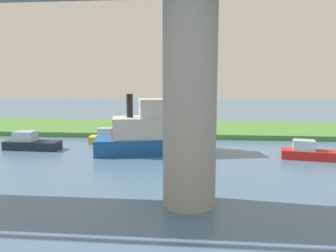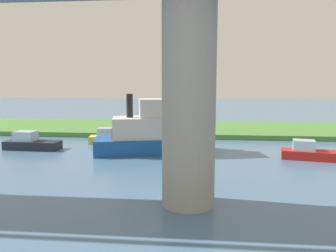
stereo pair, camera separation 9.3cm
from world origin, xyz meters
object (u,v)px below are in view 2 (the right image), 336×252
bridge_pylon (189,100)px  mooring_post (184,128)px  pontoon_yellow (310,153)px  houseboat_blue (157,131)px  motorboat_red (31,143)px  motorboat_white (111,138)px  person_on_bank (145,124)px

bridge_pylon → mooring_post: 19.51m
mooring_post → pontoon_yellow: bearing=138.8°
houseboat_blue → mooring_post: bearing=-103.1°
bridge_pylon → motorboat_red: 18.91m
motorboat_red → bridge_pylon: bearing=139.9°
motorboat_white → motorboat_red: motorboat_red is taller
mooring_post → motorboat_white: 7.61m
houseboat_blue → pontoon_yellow: (-11.73, 1.26, -1.28)m
bridge_pylon → pontoon_yellow: bridge_pylon is taller
motorboat_white → bridge_pylon: bearing=117.2°
bridge_pylon → houseboat_blue: (3.01, -11.60, -3.18)m
bridge_pylon → houseboat_blue: bearing=-75.5°
pontoon_yellow → bridge_pylon: bearing=49.9°
houseboat_blue → motorboat_red: size_ratio=2.09×
houseboat_blue → motorboat_red: (11.06, -0.24, -1.23)m
person_on_bank → motorboat_white: person_on_bank is taller
pontoon_yellow → motorboat_red: size_ratio=0.96×
houseboat_blue → person_on_bank: bearing=-73.7°
mooring_post → motorboat_white: (6.71, 3.55, -0.52)m
bridge_pylon → motorboat_white: size_ratio=2.22×
bridge_pylon → houseboat_blue: 12.40m
motorboat_red → mooring_post: bearing=-150.5°
person_on_bank → pontoon_yellow: size_ratio=0.31×
bridge_pylon → motorboat_red: (14.07, -11.84, -4.42)m
person_on_bank → pontoon_yellow: (-14.28, 10.00, -0.69)m
person_on_bank → motorboat_white: size_ratio=0.31×
bridge_pylon → motorboat_white: bridge_pylon is taller
pontoon_yellow → houseboat_blue: bearing=-6.2°
person_on_bank → bridge_pylon: bearing=105.3°
mooring_post → motorboat_red: bearing=29.5°
houseboat_blue → motorboat_white: 6.46m
pontoon_yellow → person_on_bank: bearing=-35.0°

